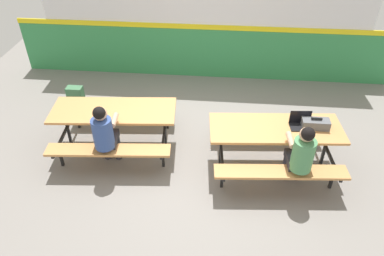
# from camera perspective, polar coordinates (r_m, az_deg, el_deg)

# --- Properties ---
(ground_plane) EXTENTS (10.00, 10.00, 0.02)m
(ground_plane) POSITION_cam_1_polar(r_m,az_deg,el_deg) (6.19, 0.06, -3.79)
(ground_plane) COLOR gray
(accent_backdrop) EXTENTS (8.00, 0.14, 2.60)m
(accent_backdrop) POSITION_cam_1_polar(r_m,az_deg,el_deg) (7.89, 1.94, 16.18)
(accent_backdrop) COLOR #338C4C
(accent_backdrop) RESTS_ON ground
(picnic_table_left) EXTENTS (2.03, 1.70, 0.74)m
(picnic_table_left) POSITION_cam_1_polar(r_m,az_deg,el_deg) (6.10, -11.88, 1.53)
(picnic_table_left) COLOR tan
(picnic_table_left) RESTS_ON ground
(picnic_table_right) EXTENTS (2.03, 1.70, 0.74)m
(picnic_table_right) POSITION_cam_1_polar(r_m,az_deg,el_deg) (5.72, 12.67, -1.21)
(picnic_table_right) COLOR tan
(picnic_table_right) RESTS_ON ground
(student_nearer) EXTENTS (0.38, 0.53, 1.21)m
(student_nearer) POSITION_cam_1_polar(r_m,az_deg,el_deg) (5.59, -13.37, -0.67)
(student_nearer) COLOR #2D2D38
(student_nearer) RESTS_ON ground
(student_further) EXTENTS (0.38, 0.53, 1.21)m
(student_further) POSITION_cam_1_polar(r_m,az_deg,el_deg) (5.29, 16.49, -3.80)
(student_further) COLOR #2D2D38
(student_further) RESTS_ON ground
(laptop_dark) EXTENTS (0.34, 0.25, 0.22)m
(laptop_dark) POSITION_cam_1_polar(r_m,az_deg,el_deg) (5.72, 16.44, 0.68)
(laptop_dark) COLOR black
(laptop_dark) RESTS_ON picnic_table_right
(toolbox_grey) EXTENTS (0.40, 0.18, 0.18)m
(toolbox_grey) POSITION_cam_1_polar(r_m,az_deg,el_deg) (5.74, 18.56, 0.63)
(toolbox_grey) COLOR #595B60
(toolbox_grey) RESTS_ON picnic_table_right
(backpack_dark) EXTENTS (0.30, 0.22, 0.44)m
(backpack_dark) POSITION_cam_1_polar(r_m,az_deg,el_deg) (7.52, -17.47, 4.57)
(backpack_dark) COLOR #3F724C
(backpack_dark) RESTS_ON ground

